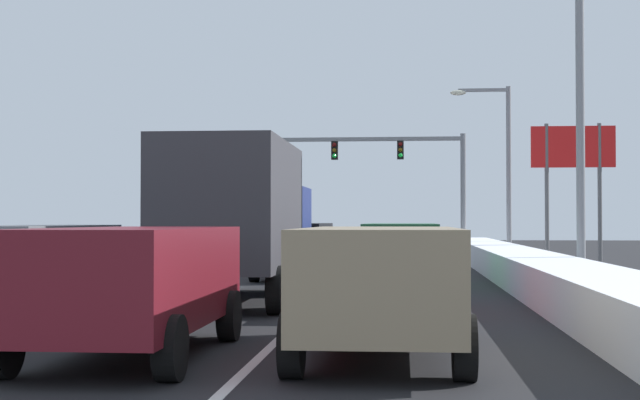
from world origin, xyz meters
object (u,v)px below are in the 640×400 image
at_px(sedan_tan_left_lane_third, 138,259).
at_px(street_lamp_right_near, 565,103).
at_px(sedan_red_right_lane_second, 384,272).
at_px(suv_black_center_lane_third, 295,245).
at_px(suv_maroon_center_lane_nearest, 131,279).
at_px(traffic_light_gantry, 360,160).
at_px(sedan_charcoal_right_lane_fourth, 393,249).
at_px(street_lamp_right_mid, 500,155).
at_px(suv_tan_right_lane_nearest, 381,278).
at_px(sedan_red_left_lane_fourth, 192,250).
at_px(box_truck_center_lane_second, 239,214).
at_px(sedan_white_center_lane_fourth, 302,247).
at_px(suv_gray_left_lane_second, 31,260).
at_px(suv_green_right_lane_third, 400,248).
at_px(roadside_sign_right, 573,162).

relative_size(sedan_tan_left_lane_third, street_lamp_right_near, 0.57).
xyz_separation_m(sedan_red_right_lane_second, sedan_tan_left_lane_third, (-6.53, 5.46, 0.00)).
height_order(suv_black_center_lane_third, street_lamp_right_near, street_lamp_right_near).
relative_size(suv_maroon_center_lane_nearest, sedan_tan_left_lane_third, 1.09).
bearing_deg(traffic_light_gantry, street_lamp_right_near, -74.91).
bearing_deg(sedan_charcoal_right_lane_fourth, street_lamp_right_mid, 62.48).
height_order(suv_tan_right_lane_nearest, sedan_red_left_lane_fourth, suv_tan_right_lane_nearest).
bearing_deg(box_truck_center_lane_second, sedan_tan_left_lane_third, 130.48).
distance_m(sedan_white_center_lane_fourth, suv_gray_left_lane_second, 17.37).
distance_m(suv_gray_left_lane_second, street_lamp_right_mid, 26.91).
bearing_deg(suv_tan_right_lane_nearest, suv_gray_left_lane_second, 144.13).
height_order(suv_green_right_lane_third, suv_maroon_center_lane_nearest, same).
xyz_separation_m(sedan_tan_left_lane_third, roadside_sign_right, (13.44, 12.63, 3.25)).
height_order(sedan_red_right_lane_second, suv_maroon_center_lane_nearest, suv_maroon_center_lane_nearest).
relative_size(sedan_charcoal_right_lane_fourth, roadside_sign_right, 0.82).
xyz_separation_m(suv_maroon_center_lane_nearest, sedan_tan_left_lane_third, (-3.42, 11.87, -0.25)).
height_order(sedan_charcoal_right_lane_fourth, roadside_sign_right, roadside_sign_right).
bearing_deg(traffic_light_gantry, sedan_red_right_lane_second, -86.39).
distance_m(suv_tan_right_lane_nearest, street_lamp_right_mid, 29.60).
distance_m(suv_gray_left_lane_second, sedan_tan_left_lane_third, 6.70).
height_order(suv_black_center_lane_third, sedan_red_left_lane_fourth, suv_black_center_lane_third).
relative_size(sedan_red_right_lane_second, sedan_red_left_lane_fourth, 1.00).
height_order(sedan_red_right_lane_second, sedan_charcoal_right_lane_fourth, same).
xyz_separation_m(sedan_tan_left_lane_third, sedan_red_left_lane_fourth, (-0.14, 6.77, 0.00)).
bearing_deg(sedan_tan_left_lane_third, sedan_red_right_lane_second, -39.88).
bearing_deg(sedan_red_right_lane_second, roadside_sign_right, 69.09).
xyz_separation_m(suv_green_right_lane_third, suv_gray_left_lane_second, (-6.92, -8.33, 0.00)).
xyz_separation_m(suv_tan_right_lane_nearest, roadside_sign_right, (6.82, 24.18, 3.00)).
bearing_deg(roadside_sign_right, traffic_light_gantry, 127.88).
height_order(suv_black_center_lane_third, sedan_tan_left_lane_third, suv_black_center_lane_third).
relative_size(box_truck_center_lane_second, sedan_tan_left_lane_third, 1.60).
height_order(suv_green_right_lane_third, roadside_sign_right, roadside_sign_right).
bearing_deg(sedan_red_right_lane_second, sedan_charcoal_right_lane_fourth, 89.97).
height_order(suv_black_center_lane_third, sedan_white_center_lane_fourth, suv_black_center_lane_third).
relative_size(suv_tan_right_lane_nearest, roadside_sign_right, 0.89).
bearing_deg(sedan_red_left_lane_fourth, street_lamp_right_mid, 43.47).
distance_m(box_truck_center_lane_second, suv_black_center_lane_third, 8.31).
bearing_deg(sedan_red_right_lane_second, street_lamp_right_near, 52.13).
bearing_deg(suv_maroon_center_lane_nearest, suv_tan_right_lane_nearest, 5.79).
xyz_separation_m(box_truck_center_lane_second, roadside_sign_right, (10.03, 16.63, 2.12)).
height_order(box_truck_center_lane_second, sedan_red_left_lane_fourth, box_truck_center_lane_second).
distance_m(sedan_red_right_lane_second, box_truck_center_lane_second, 3.63).
height_order(suv_tan_right_lane_nearest, street_lamp_right_near, street_lamp_right_near).
relative_size(sedan_charcoal_right_lane_fourth, sedan_red_left_lane_fourth, 1.00).
bearing_deg(suv_green_right_lane_third, street_lamp_right_mid, 74.72).
height_order(suv_tan_right_lane_nearest, sedan_tan_left_lane_third, suv_tan_right_lane_nearest).
xyz_separation_m(suv_tan_right_lane_nearest, street_lamp_right_near, (4.41, 11.88, 3.73)).
bearing_deg(roadside_sign_right, sedan_white_center_lane_fourth, -167.52).
distance_m(box_truck_center_lane_second, street_lamp_right_mid, 23.00).
height_order(suv_tan_right_lane_nearest, suv_gray_left_lane_second, same).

